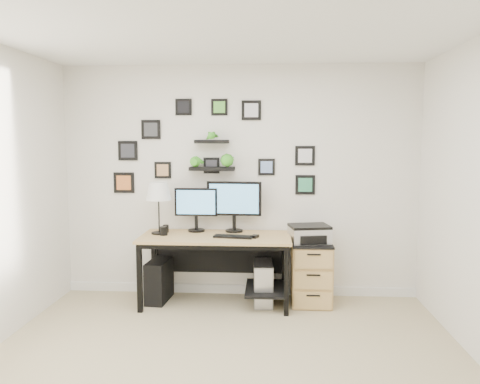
# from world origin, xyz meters

# --- Properties ---
(room) EXTENTS (4.00, 4.00, 4.00)m
(room) POSITION_xyz_m (0.00, 1.98, 0.05)
(room) COLOR #C4B48C
(room) RESTS_ON ground
(desk) EXTENTS (1.60, 0.70, 0.75)m
(desk) POSITION_xyz_m (-0.20, 1.67, 0.63)
(desk) COLOR tan
(desk) RESTS_ON ground
(monitor_left) EXTENTS (0.48, 0.19, 0.49)m
(monitor_left) POSITION_xyz_m (-0.48, 1.85, 1.03)
(monitor_left) COLOR black
(monitor_left) RESTS_ON desk
(monitor_right) EXTENTS (0.61, 0.21, 0.56)m
(monitor_right) POSITION_xyz_m (-0.05, 1.86, 1.08)
(monitor_right) COLOR black
(monitor_right) RESTS_ON desk
(keyboard) EXTENTS (0.43, 0.19, 0.02)m
(keyboard) POSITION_xyz_m (-0.04, 1.55, 0.76)
(keyboard) COLOR black
(keyboard) RESTS_ON desk
(mouse) EXTENTS (0.09, 0.11, 0.03)m
(mouse) POSITION_xyz_m (0.19, 1.55, 0.76)
(mouse) COLOR black
(mouse) RESTS_ON desk
(table_lamp) EXTENTS (0.28, 0.28, 0.56)m
(table_lamp) POSITION_xyz_m (-0.86, 1.70, 1.20)
(table_lamp) COLOR black
(table_lamp) RESTS_ON desk
(mug) EXTENTS (0.08, 0.08, 0.09)m
(mug) POSITION_xyz_m (-0.79, 1.62, 0.80)
(mug) COLOR black
(mug) RESTS_ON desk
(pen_cup) EXTENTS (0.06, 0.06, 0.08)m
(pen_cup) POSITION_xyz_m (-0.81, 1.78, 0.79)
(pen_cup) COLOR black
(pen_cup) RESTS_ON desk
(pc_tower_black) EXTENTS (0.24, 0.47, 0.45)m
(pc_tower_black) POSITION_xyz_m (-0.87, 1.70, 0.23)
(pc_tower_black) COLOR black
(pc_tower_black) RESTS_ON ground
(pc_tower_grey) EXTENTS (0.22, 0.46, 0.45)m
(pc_tower_grey) POSITION_xyz_m (0.28, 1.68, 0.23)
(pc_tower_grey) COLOR gray
(pc_tower_grey) RESTS_ON ground
(file_cabinet) EXTENTS (0.43, 0.53, 0.67)m
(file_cabinet) POSITION_xyz_m (0.80, 1.72, 0.34)
(file_cabinet) COLOR tan
(file_cabinet) RESTS_ON ground
(printer) EXTENTS (0.47, 0.40, 0.19)m
(printer) POSITION_xyz_m (0.77, 1.72, 0.77)
(printer) COLOR silver
(printer) RESTS_ON file_cabinet
(wall_decor) EXTENTS (2.29, 0.18, 1.07)m
(wall_decor) POSITION_xyz_m (-0.31, 1.93, 1.64)
(wall_decor) COLOR black
(wall_decor) RESTS_ON ground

